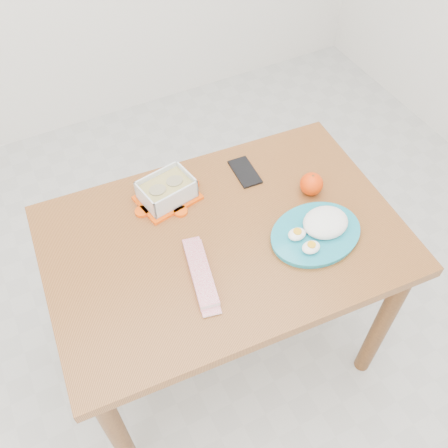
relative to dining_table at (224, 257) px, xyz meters
name	(u,v)px	position (x,y,z in m)	size (l,w,h in m)	color
ground	(231,352)	(0.01, -0.04, -0.64)	(3.50, 3.50, 0.00)	#B7B7B2
dining_table	(224,257)	(0.00, 0.00, 0.00)	(1.14, 0.80, 0.75)	#925A29
food_container	(167,191)	(-0.09, 0.22, 0.15)	(0.21, 0.18, 0.08)	#FF4F07
orange_fruit	(312,184)	(0.34, 0.04, 0.15)	(0.08, 0.08, 0.08)	#FD3605
rice_plate	(319,229)	(0.26, -0.12, 0.14)	(0.31, 0.31, 0.08)	teal
candy_bar	(201,274)	(-0.13, -0.10, 0.12)	(0.23, 0.06, 0.02)	#BC0928
smartphone	(245,172)	(0.19, 0.21, 0.11)	(0.07, 0.14, 0.01)	black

